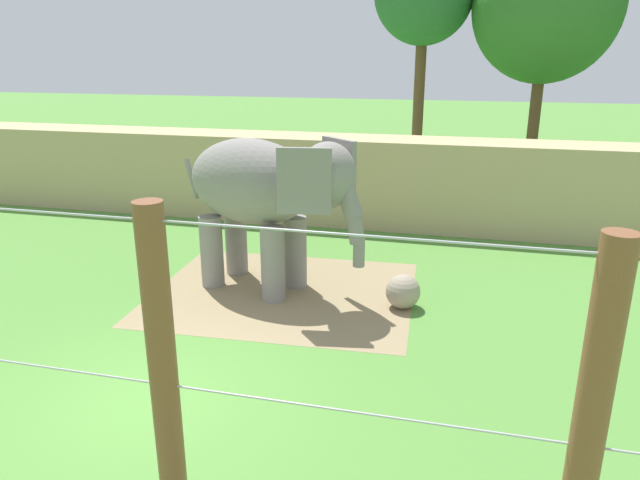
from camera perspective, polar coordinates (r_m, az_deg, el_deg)
ground_plane at (r=9.39m, az=-16.41°, el=-14.89°), size 120.00×120.00×0.00m
dirt_patch at (r=12.73m, az=-3.58°, el=-5.12°), size 5.78×4.91×0.01m
embankment_wall at (r=17.96m, az=-0.14°, el=6.07°), size 36.00×1.80×2.59m
elephant at (r=12.30m, az=-5.46°, el=4.87°), size 4.40×2.44×3.35m
enrichment_ball at (r=11.96m, az=8.14°, el=-5.02°), size 0.71×0.71×0.71m
tree_behind_wall at (r=24.78m, az=21.36°, el=20.65°), size 5.45×5.45×9.54m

